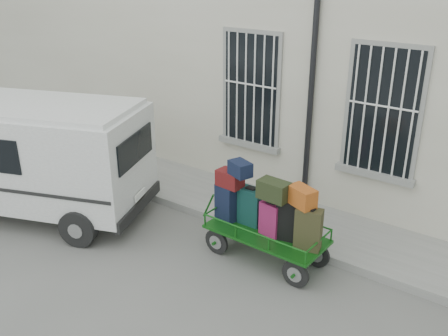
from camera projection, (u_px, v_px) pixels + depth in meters
ground at (173, 257)px, 8.47m from camera, size 80.00×80.00×0.00m
building at (326, 38)px, 11.41m from camera, size 24.00×5.15×6.00m
sidewalk at (245, 205)px, 10.09m from camera, size 24.00×1.70×0.15m
luggage_cart at (266, 215)px, 8.10m from camera, size 2.37×0.97×1.67m
van at (29, 151)px, 9.49m from camera, size 4.82×3.32×2.26m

